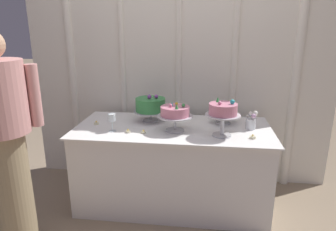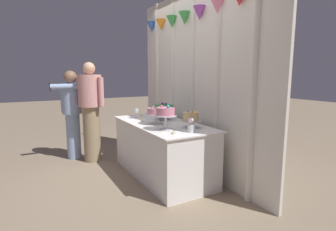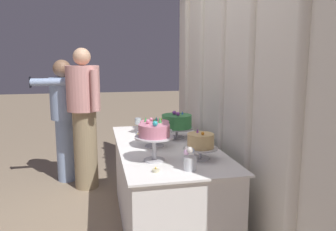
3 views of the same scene
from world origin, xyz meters
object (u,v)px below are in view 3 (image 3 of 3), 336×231
cake_display_midright (154,133)px  tealight_far_left (152,128)px  flower_vase (190,160)px  tealight_near_left (138,136)px  cake_display_midleft (154,128)px  wine_glass (138,122)px  cake_table (166,186)px  cake_display_leftmost (177,122)px  cake_display_rightmost (201,142)px  guest_girl_blue_dress (64,115)px  tealight_near_right (140,139)px  tealight_far_right (156,170)px  guest_man_pink_jacket (84,114)px

cake_display_midright → tealight_far_left: cake_display_midright is taller
flower_vase → tealight_near_left: 1.06m
cake_display_midleft → wine_glass: bearing=-172.3°
cake_display_midleft → cake_display_midright: size_ratio=0.95×
cake_table → cake_display_leftmost: size_ratio=5.54×
cake_display_rightmost → tealight_far_left: size_ratio=5.42×
cake_display_midright → guest_girl_blue_dress: bearing=-156.6°
wine_glass → flower_vase: size_ratio=0.91×
cake_table → wine_glass: (-0.50, -0.17, 0.49)m
tealight_near_left → guest_girl_blue_dress: guest_girl_blue_dress is taller
tealight_near_left → tealight_near_right: (0.13, 0.00, -0.00)m
tealight_near_left → guest_girl_blue_dress: 1.29m
cake_display_midright → flower_vase: (0.26, 0.19, -0.14)m
wine_glass → tealight_far_left: size_ratio=3.27×
cake_table → tealight_near_left: size_ratio=43.28×
cake_table → tealight_far_left: bearing=-179.5°
tealight_far_right → cake_display_leftmost: bearing=158.2°
cake_display_rightmost → tealight_far_right: cake_display_rightmost is taller
cake_table → cake_display_midleft: (0.03, -0.10, 0.54)m
cake_display_midleft → tealight_near_right: bearing=-161.0°
tealight_near_right → cake_display_rightmost: bearing=28.2°
flower_vase → tealight_far_left: size_ratio=3.59×
tealight_far_left → tealight_near_right: (0.48, -0.18, -0.00)m
cake_table → cake_display_rightmost: bearing=20.9°
cake_display_rightmost → tealight_near_left: size_ratio=6.39×
cake_display_leftmost → guest_girl_blue_dress: bearing=-136.5°
tealight_far_right → guest_man_pink_jacket: bearing=-164.1°
tealight_far_right → cake_display_midright: bearing=172.5°
cake_display_midleft → guest_girl_blue_dress: guest_girl_blue_dress is taller
flower_vase → cake_table: bearing=-178.0°
tealight_far_right → guest_girl_blue_dress: 2.19m
cake_display_midright → tealight_far_right: size_ratio=6.29×
cake_display_midright → tealight_near_left: bearing=-178.4°
cake_display_midleft → wine_glass: (-0.53, -0.07, -0.05)m
cake_display_midright → tealight_far_left: (-1.12, 0.16, -0.20)m
cake_display_rightmost → tealight_near_left: bearing=-155.7°
cake_table → cake_display_midright: cake_display_midright is taller
wine_glass → flower_vase: 1.20m
cake_display_leftmost → tealight_far_left: cake_display_leftmost is taller
cake_display_leftmost → wine_glass: size_ratio=2.03×
cake_display_midright → guest_man_pink_jacket: (-1.53, -0.54, -0.09)m
cake_display_midright → cake_table: bearing=157.9°
tealight_far_left → cake_table: bearing=0.5°
guest_man_pink_jacket → guest_girl_blue_dress: (-0.28, -0.25, -0.05)m
tealight_near_left → cake_display_rightmost: bearing=24.3°
cake_table → cake_display_leftmost: cake_display_leftmost is taller
cake_display_midleft → wine_glass: size_ratio=1.94×
flower_vase → guest_girl_blue_dress: (-2.07, -0.98, -0.01)m
tealight_near_right → wine_glass: bearing=176.5°
cake_display_rightmost → tealight_near_right: size_ratio=6.15×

